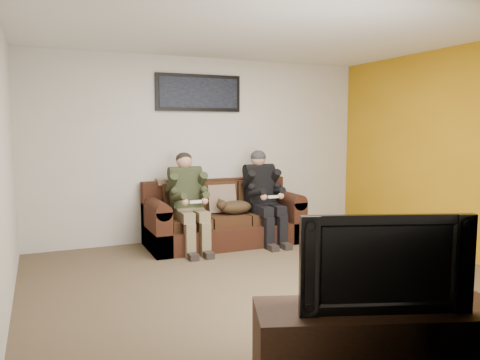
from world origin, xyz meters
name	(u,v)px	position (x,y,z in m)	size (l,w,h in m)	color
floor	(276,282)	(0.00, 0.00, 0.00)	(5.00, 5.00, 0.00)	brown
ceiling	(278,26)	(0.00, 0.00, 2.60)	(5.00, 5.00, 0.00)	silver
wall_back	(205,149)	(0.00, 2.25, 1.30)	(5.00, 5.00, 0.00)	beige
wall_front	(460,181)	(0.00, -2.25, 1.30)	(5.00, 5.00, 0.00)	beige
wall_left	(1,166)	(-2.50, 0.00, 1.30)	(4.50, 4.50, 0.00)	beige
wall_right	(458,153)	(2.50, 0.00, 1.30)	(4.50, 4.50, 0.00)	beige
accent_wall_right	(458,153)	(2.49, 0.00, 1.30)	(4.50, 4.50, 0.00)	#BE8613
sofa	(222,219)	(0.11, 1.83, 0.33)	(2.13, 0.92, 0.87)	#361A10
throw_pillow	(221,199)	(0.11, 1.87, 0.62)	(0.41, 0.12, 0.39)	#826955
throw_blanket	(172,181)	(-0.54, 2.09, 0.87)	(0.43, 0.21, 0.08)	tan
person_left	(188,196)	(-0.44, 1.65, 0.72)	(0.51, 0.87, 1.28)	#7E6F4F
person_right	(263,191)	(0.65, 1.65, 0.72)	(0.51, 0.86, 1.29)	black
cat	(234,207)	(0.22, 1.65, 0.53)	(0.66, 0.26, 0.24)	#4D361E
framed_poster	(199,93)	(-0.09, 2.22, 2.10)	(1.25, 0.05, 0.52)	black
tv_stand	(378,344)	(-0.30, -1.95, 0.24)	(1.55, 0.50, 0.49)	black
television	(381,260)	(-0.30, -1.95, 0.79)	(1.06, 0.14, 0.61)	black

